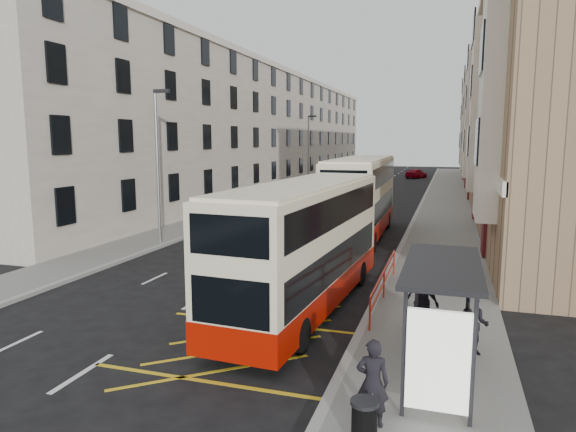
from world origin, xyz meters
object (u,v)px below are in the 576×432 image
(pedestrian_mid, at_px, (473,324))
(car_silver, at_px, (353,179))
(pedestrian_far, at_px, (423,301))
(litter_bin, at_px, (364,422))
(white_van, at_px, (325,187))
(car_red, at_px, (416,174))
(street_lamp_near, at_px, (158,158))
(street_lamp_far, at_px, (309,149))
(bus_shelter, at_px, (448,300))
(double_decker_front, at_px, (305,246))
(car_dark, at_px, (371,170))
(double_decker_rear, at_px, (361,197))
(pedestrian_near, at_px, (373,382))

(pedestrian_mid, height_order, car_silver, pedestrian_mid)
(pedestrian_far, height_order, car_silver, pedestrian_far)
(litter_bin, xyz_separation_m, pedestrian_mid, (2.00, 4.82, 0.34))
(pedestrian_mid, bearing_deg, white_van, 120.22)
(car_silver, height_order, car_red, car_silver)
(street_lamp_near, xyz_separation_m, street_lamp_far, (0.00, 30.00, 0.00))
(pedestrian_far, relative_size, white_van, 0.36)
(bus_shelter, distance_m, double_decker_front, 6.44)
(litter_bin, height_order, white_van, white_van)
(litter_bin, height_order, car_silver, car_silver)
(car_silver, height_order, car_dark, car_dark)
(street_lamp_far, xyz_separation_m, double_decker_front, (10.17, -37.80, -2.49))
(bus_shelter, bearing_deg, street_lamp_far, 109.12)
(bus_shelter, relative_size, white_van, 0.84)
(double_decker_front, bearing_deg, double_decker_rear, 95.20)
(white_van, bearing_deg, litter_bin, -72.81)
(pedestrian_near, height_order, car_silver, pedestrian_near)
(double_decker_rear, bearing_deg, bus_shelter, -75.71)
(bus_shelter, bearing_deg, double_decker_front, 134.53)
(bus_shelter, xyz_separation_m, car_silver, (-11.64, 52.51, -1.46))
(white_van, relative_size, car_red, 1.13)
(pedestrian_far, bearing_deg, street_lamp_far, -32.06)
(car_dark, bearing_deg, street_lamp_far, -97.99)
(pedestrian_near, relative_size, pedestrian_mid, 1.10)
(double_decker_front, xyz_separation_m, car_silver, (-7.12, 47.92, -1.47))
(street_lamp_far, bearing_deg, car_red, 67.57)
(litter_bin, bearing_deg, pedestrian_far, 83.33)
(street_lamp_far, relative_size, car_red, 1.78)
(car_silver, bearing_deg, car_red, 48.95)
(double_decker_rear, relative_size, pedestrian_far, 6.21)
(pedestrian_near, bearing_deg, car_red, -92.57)
(litter_bin, bearing_deg, bus_shelter, 63.93)
(pedestrian_far, relative_size, car_silver, 0.47)
(double_decker_front, height_order, car_dark, double_decker_front)
(street_lamp_near, xyz_separation_m, white_van, (2.31, 28.14, -3.93))
(pedestrian_mid, height_order, car_red, pedestrian_mid)
(pedestrian_near, bearing_deg, bus_shelter, -128.45)
(white_van, bearing_deg, car_silver, 89.31)
(pedestrian_far, distance_m, car_red, 63.22)
(double_decker_rear, distance_m, car_red, 48.55)
(double_decker_rear, relative_size, pedestrian_near, 6.66)
(double_decker_rear, relative_size, white_van, 2.26)
(litter_bin, xyz_separation_m, car_dark, (-11.02, 74.97, 0.09))
(car_red, bearing_deg, litter_bin, 114.20)
(pedestrian_far, bearing_deg, double_decker_front, 17.94)
(pedestrian_mid, height_order, car_dark, pedestrian_mid)
(double_decker_front, bearing_deg, street_lamp_far, 108.71)
(bus_shelter, bearing_deg, pedestrian_near, -122.91)
(double_decker_rear, height_order, litter_bin, double_decker_rear)
(double_decker_rear, distance_m, car_silver, 35.48)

